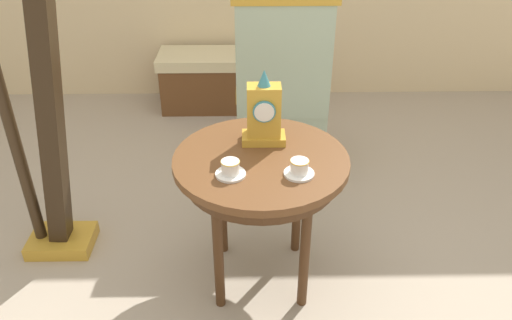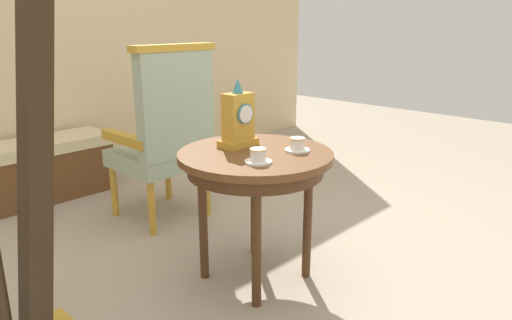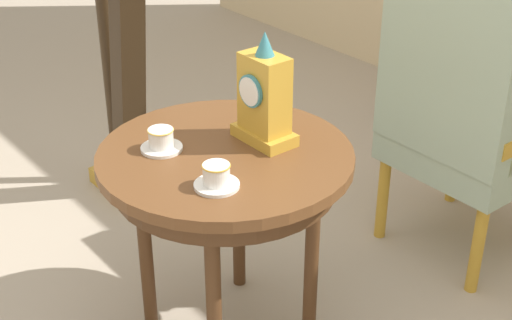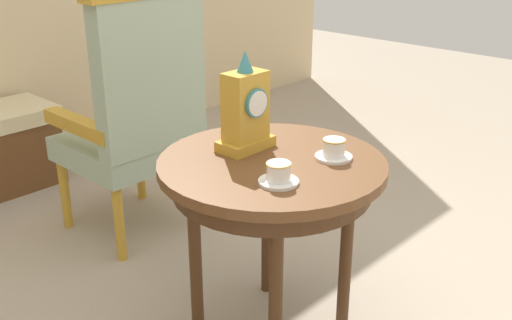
{
  "view_description": "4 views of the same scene",
  "coord_description": "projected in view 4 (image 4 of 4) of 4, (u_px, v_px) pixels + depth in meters",
  "views": [
    {
      "loc": [
        -0.03,
        -1.79,
        1.77
      ],
      "look_at": [
        -0.0,
        0.04,
        0.65
      ],
      "focal_mm": 35.66,
      "sensor_mm": 36.0,
      "label": 1
    },
    {
      "loc": [
        -1.56,
        -1.49,
        1.27
      ],
      "look_at": [
        0.03,
        0.04,
        0.63
      ],
      "focal_mm": 33.39,
      "sensor_mm": 36.0,
      "label": 2
    },
    {
      "loc": [
        1.54,
        -1.07,
        1.65
      ],
      "look_at": [
        0.03,
        0.13,
        0.61
      ],
      "focal_mm": 51.8,
      "sensor_mm": 36.0,
      "label": 3
    },
    {
      "loc": [
        -1.36,
        -1.19,
        1.41
      ],
      "look_at": [
        0.01,
        0.1,
        0.65
      ],
      "focal_mm": 42.95,
      "sensor_mm": 36.0,
      "label": 4
    }
  ],
  "objects": [
    {
      "name": "armchair",
      "position": [
        138.0,
        113.0,
        2.69
      ],
      "size": [
        0.56,
        0.53,
        1.14
      ],
      "color": "#9EB299",
      "rests_on": "ground"
    },
    {
      "name": "teacup_left",
      "position": [
        279.0,
        174.0,
        1.8
      ],
      "size": [
        0.12,
        0.12,
        0.07
      ],
      "color": "white",
      "rests_on": "side_table"
    },
    {
      "name": "side_table",
      "position": [
        272.0,
        182.0,
        2.01
      ],
      "size": [
        0.75,
        0.75,
        0.67
      ],
      "color": "brown",
      "rests_on": "ground"
    },
    {
      "name": "mantel_clock",
      "position": [
        246.0,
        111.0,
        2.02
      ],
      "size": [
        0.19,
        0.11,
        0.34
      ],
      "color": "gold",
      "rests_on": "side_table"
    },
    {
      "name": "teacup_right",
      "position": [
        334.0,
        150.0,
        1.98
      ],
      "size": [
        0.12,
        0.12,
        0.07
      ],
      "color": "white",
      "rests_on": "side_table"
    }
  ]
}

